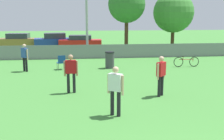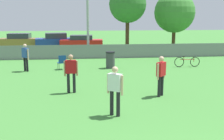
# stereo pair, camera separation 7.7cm
# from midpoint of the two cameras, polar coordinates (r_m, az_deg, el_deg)

# --- Properties ---
(fence_backline) EXTENTS (27.39, 0.07, 1.21)m
(fence_backline) POSITION_cam_midpoint_polar(r_m,az_deg,el_deg) (22.42, -0.75, 3.82)
(fence_backline) COLOR gray
(fence_backline) RESTS_ON ground_plane
(tree_near_pole) EXTENTS (3.18, 3.18, 5.90)m
(tree_near_pole) POSITION_cam_midpoint_polar(r_m,az_deg,el_deg) (24.59, 2.90, 13.15)
(tree_near_pole) COLOR #4C331E
(tree_near_pole) RESTS_ON ground_plane
(tree_far_right) EXTENTS (3.66, 3.66, 5.47)m
(tree_far_right) POSITION_cam_midpoint_polar(r_m,az_deg,el_deg) (26.55, 12.31, 11.34)
(tree_far_right) COLOR #4C331E
(tree_far_right) RESTS_ON ground_plane
(player_receiver_white) EXTENTS (0.51, 0.45, 1.70)m
(player_receiver_white) POSITION_cam_midpoint_polar(r_m,az_deg,el_deg) (9.38, 0.48, -3.51)
(player_receiver_white) COLOR black
(player_receiver_white) RESTS_ON ground_plane
(player_defender_red) EXTENTS (0.47, 0.48, 1.70)m
(player_defender_red) POSITION_cam_midpoint_polar(r_m,az_deg,el_deg) (11.86, 9.74, -0.59)
(player_defender_red) COLOR black
(player_defender_red) RESTS_ON ground_plane
(player_thrower_red) EXTENTS (0.61, 0.22, 1.70)m
(player_thrower_red) POSITION_cam_midpoint_polar(r_m,az_deg,el_deg) (12.33, -8.53, -0.11)
(player_thrower_red) COLOR black
(player_thrower_red) RESTS_ON ground_plane
(spectator_in_blue) EXTENTS (0.46, 0.46, 1.68)m
(spectator_in_blue) POSITION_cam_midpoint_polar(r_m,az_deg,el_deg) (17.77, -17.43, 2.81)
(spectator_in_blue) COLOR black
(spectator_in_blue) RESTS_ON ground_plane
(folding_chair_sideline) EXTENTS (0.58, 0.58, 0.92)m
(folding_chair_sideline) POSITION_cam_midpoint_polar(r_m,az_deg,el_deg) (17.86, -10.39, 1.69)
(folding_chair_sideline) COLOR #333338
(folding_chair_sideline) RESTS_ON ground_plane
(bicycle_sideline) EXTENTS (1.74, 0.44, 0.71)m
(bicycle_sideline) POSITION_cam_midpoint_polar(r_m,az_deg,el_deg) (19.27, 14.76, 1.65)
(bicycle_sideline) COLOR black
(bicycle_sideline) RESTS_ON ground_plane
(trash_bin) EXTENTS (0.60, 0.60, 1.07)m
(trash_bin) POSITION_cam_midpoint_polar(r_m,az_deg,el_deg) (18.12, -0.59, 2.07)
(trash_bin) COLOR #3F3F44
(trash_bin) RESTS_ON ground_plane
(parked_car_tan) EXTENTS (4.41, 1.98, 1.48)m
(parked_car_tan) POSITION_cam_midpoint_polar(r_m,az_deg,el_deg) (32.16, -18.55, 5.73)
(parked_car_tan) COLOR black
(parked_car_tan) RESTS_ON ground_plane
(parked_car_blue) EXTENTS (4.47, 2.29, 1.51)m
(parked_car_blue) POSITION_cam_midpoint_polar(r_m,az_deg,el_deg) (31.12, -11.61, 5.93)
(parked_car_blue) COLOR black
(parked_car_blue) RESTS_ON ground_plane
(parked_car_red) EXTENTS (4.52, 2.00, 1.34)m
(parked_car_red) POSITION_cam_midpoint_polar(r_m,az_deg,el_deg) (29.90, -6.49, 5.78)
(parked_car_red) COLOR black
(parked_car_red) RESTS_ON ground_plane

